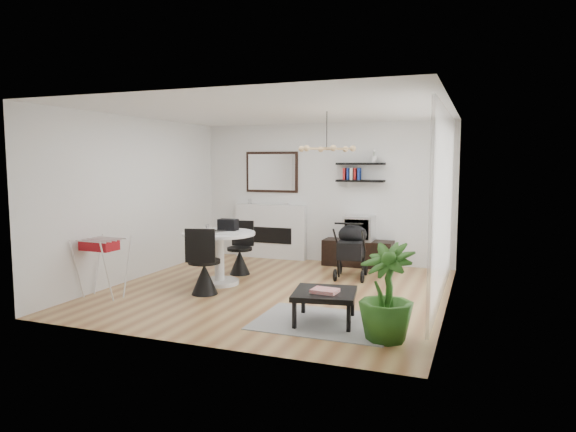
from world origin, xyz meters
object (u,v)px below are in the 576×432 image
at_px(fireplace, 271,225).
at_px(stroller, 352,252).
at_px(drying_rack, 102,266).
at_px(coffee_table, 325,295).
at_px(crt_tv, 359,228).
at_px(potted_plant, 386,292).
at_px(tv_console, 358,253).
at_px(dining_table, 219,250).

relative_size(fireplace, stroller, 2.16).
bearing_deg(drying_rack, coffee_table, 2.06).
distance_m(crt_tv, stroller, 1.02).
bearing_deg(fireplace, coffee_table, -58.53).
height_order(crt_tv, potted_plant, potted_plant).
height_order(tv_console, crt_tv, crt_tv).
bearing_deg(crt_tv, dining_table, -128.60).
distance_m(tv_console, coffee_table, 3.54).
height_order(crt_tv, dining_table, crt_tv).
xyz_separation_m(stroller, coffee_table, (0.29, -2.55, -0.08)).
distance_m(tv_console, stroller, 1.00).
bearing_deg(fireplace, crt_tv, -5.04).
xyz_separation_m(crt_tv, drying_rack, (-2.94, -3.53, -0.27)).
height_order(stroller, coffee_table, stroller).
height_order(drying_rack, stroller, stroller).
xyz_separation_m(fireplace, potted_plant, (3.06, -4.04, -0.15)).
height_order(fireplace, coffee_table, fireplace).
height_order(tv_console, drying_rack, drying_rack).
height_order(fireplace, crt_tv, fireplace).
distance_m(stroller, potted_plant, 3.11).
relative_size(drying_rack, coffee_table, 1.02).
distance_m(drying_rack, stroller, 3.98).
distance_m(drying_rack, potted_plant, 4.15).
bearing_deg(tv_console, crt_tv, -10.71).
bearing_deg(potted_plant, drying_rack, 175.32).
relative_size(crt_tv, drying_rack, 0.62).
bearing_deg(drying_rack, potted_plant, -2.94).
xyz_separation_m(crt_tv, coffee_table, (0.39, -3.52, -0.37)).
bearing_deg(potted_plant, dining_table, 150.61).
xyz_separation_m(crt_tv, potted_plant, (1.20, -3.87, -0.18)).
height_order(tv_console, stroller, stroller).
bearing_deg(crt_tv, coffee_table, -83.69).
bearing_deg(fireplace, drying_rack, -106.28).
bearing_deg(fireplace, potted_plant, -52.85).
xyz_separation_m(stroller, potted_plant, (1.10, -2.90, 0.11)).
bearing_deg(crt_tv, stroller, -84.36).
distance_m(fireplace, coffee_table, 4.33).
height_order(tv_console, dining_table, dining_table).
xyz_separation_m(dining_table, stroller, (1.86, 1.24, -0.13)).
relative_size(tv_console, crt_tv, 2.44).
distance_m(dining_table, drying_rack, 1.78).
height_order(fireplace, stroller, fireplace).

